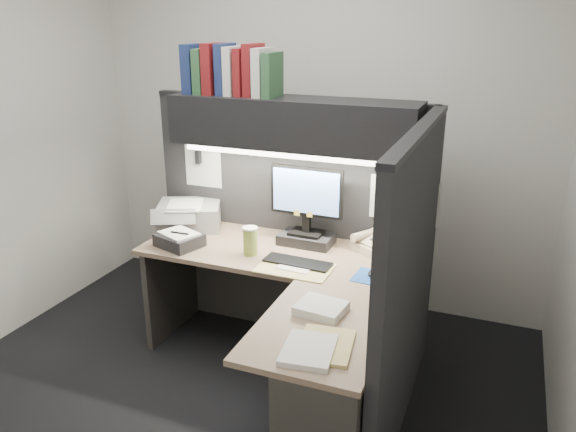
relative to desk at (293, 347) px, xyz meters
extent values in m
plane|color=black|center=(-0.43, 0.00, -0.44)|extent=(3.50, 3.50, 0.00)
cube|color=silver|center=(-0.43, 1.50, 0.91)|extent=(3.50, 0.04, 2.70)
cube|color=black|center=(-0.40, 0.93, 0.36)|extent=(1.90, 0.06, 1.60)
cube|color=black|center=(0.55, 0.18, 0.36)|extent=(0.06, 1.50, 1.60)
cube|color=#846D54|center=(-0.33, 0.56, 0.27)|extent=(1.70, 0.68, 0.03)
cube|color=#846D54|center=(0.22, -0.20, 0.27)|extent=(0.60, 0.85, 0.03)
cube|color=#302E2B|center=(-0.33, 0.86, -0.09)|extent=(1.61, 0.02, 0.70)
cube|color=#302E2B|center=(-1.13, 0.56, -0.09)|extent=(0.04, 0.61, 0.70)
cube|color=#302E2B|center=(0.32, -0.43, -0.09)|extent=(0.38, 0.40, 0.70)
cube|color=black|center=(-0.30, 0.75, 1.06)|extent=(1.55, 0.34, 0.30)
cylinder|color=white|center=(-0.30, 0.61, 0.89)|extent=(1.32, 0.04, 0.04)
cube|color=black|center=(-0.19, 0.73, 0.32)|extent=(0.34, 0.21, 0.07)
cube|color=black|center=(-0.19, 0.73, 0.43)|extent=(0.05, 0.04, 0.11)
cube|color=black|center=(-0.19, 0.73, 0.64)|extent=(0.47, 0.04, 0.31)
cube|color=#74A6FF|center=(-0.19, 0.71, 0.64)|extent=(0.43, 0.01, 0.27)
cube|color=black|center=(-0.13, 0.41, 0.30)|extent=(0.41, 0.15, 0.02)
cube|color=#1C4B9C|center=(0.33, 0.40, 0.29)|extent=(0.24, 0.22, 0.00)
ellipsoid|color=black|center=(0.32, 0.41, 0.31)|extent=(0.06, 0.10, 0.03)
cube|color=tan|center=(0.25, 0.79, 0.33)|extent=(0.31, 0.32, 0.09)
cylinder|color=#A8B247|center=(-0.46, 0.45, 0.37)|extent=(0.10, 0.10, 0.16)
cube|color=gray|center=(-1.06, 0.73, 0.37)|extent=(0.53, 0.50, 0.17)
cube|color=black|center=(-0.93, 0.40, 0.33)|extent=(0.32, 0.29, 0.08)
cube|color=#D1C075|center=(-0.12, 0.35, 0.29)|extent=(0.43, 0.28, 0.01)
cube|color=white|center=(0.18, -0.08, 0.31)|extent=(0.25, 0.22, 0.04)
cube|color=white|center=(0.24, -0.44, 0.30)|extent=(0.25, 0.30, 0.03)
cube|color=#D1C075|center=(0.30, -0.37, 0.30)|extent=(0.27, 0.33, 0.02)
cube|color=#16234F|center=(-0.98, 0.76, 1.36)|extent=(0.07, 0.22, 0.30)
cube|color=#254B2C|center=(-0.89, 0.75, 1.35)|extent=(0.06, 0.22, 0.28)
cube|color=maroon|center=(-0.83, 0.75, 1.36)|extent=(0.06, 0.22, 0.31)
cube|color=#16234F|center=(-0.75, 0.76, 1.36)|extent=(0.06, 0.22, 0.31)
cube|color=beige|center=(-0.69, 0.76, 1.35)|extent=(0.06, 0.22, 0.29)
cube|color=maroon|center=(-0.62, 0.76, 1.35)|extent=(0.05, 0.22, 0.28)
cube|color=maroon|center=(-0.56, 0.77, 1.36)|extent=(0.06, 0.22, 0.31)
cube|color=beige|center=(-0.49, 0.75, 1.35)|extent=(0.06, 0.22, 0.29)
cube|color=#254B2C|center=(-0.42, 0.74, 1.34)|extent=(0.05, 0.22, 0.26)
cube|color=white|center=(0.27, 0.90, 0.61)|extent=(0.21, 0.00, 0.28)
cube|color=white|center=(0.49, 0.90, 0.59)|extent=(0.21, 0.00, 0.28)
cube|color=white|center=(-1.03, 0.90, 0.71)|extent=(0.28, 0.00, 0.34)
cube|color=black|center=(0.52, 0.05, 0.58)|extent=(0.00, 0.18, 0.22)
cube|color=white|center=(0.52, -0.30, 0.51)|extent=(0.00, 0.21, 0.28)
camera|label=1|loc=(0.94, -2.42, 1.65)|focal=35.00mm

